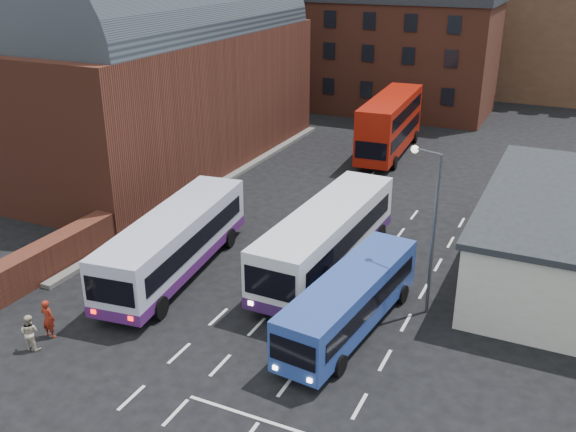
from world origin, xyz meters
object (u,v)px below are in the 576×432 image
at_px(bus_blue, 350,299).
at_px(street_lamp, 430,218).
at_px(bus_white_outbound, 175,239).
at_px(pedestrian_red, 48,319).
at_px(pedestrian_beige, 30,332).
at_px(bus_red_double, 390,124).
at_px(bus_white_inbound, 327,235).

xyz_separation_m(bus_blue, street_lamp, (2.49, 3.11, 3.11)).
bearing_deg(bus_white_outbound, street_lamp, 1.02).
bearing_deg(street_lamp, pedestrian_red, -147.13).
bearing_deg(bus_blue, pedestrian_beige, 37.24).
bearing_deg(bus_red_double, pedestrian_beige, 77.41).
xyz_separation_m(bus_white_outbound, pedestrian_beige, (-1.62, -8.44, -1.12)).
height_order(bus_red_double, pedestrian_red, bus_red_double).
xyz_separation_m(street_lamp, pedestrian_beige, (-14.19, -10.21, -3.89)).
xyz_separation_m(bus_white_inbound, bus_blue, (3.14, -5.04, -0.43)).
distance_m(bus_blue, pedestrian_beige, 13.70).
distance_m(bus_blue, bus_red_double, 27.34).
bearing_deg(bus_white_outbound, bus_blue, -14.59).
bearing_deg(bus_white_outbound, pedestrian_beige, -107.87).
height_order(bus_white_inbound, pedestrian_beige, bus_white_inbound).
bearing_deg(bus_red_double, street_lamp, 107.01).
bearing_deg(street_lamp, bus_red_double, 110.43).
xyz_separation_m(bus_blue, bus_red_double, (-6.25, 26.59, 0.96)).
xyz_separation_m(bus_blue, pedestrian_red, (-11.68, -6.05, -0.69)).
relative_size(pedestrian_red, pedestrian_beige, 1.10).
relative_size(street_lamp, pedestrian_red, 4.31).
bearing_deg(bus_white_outbound, bus_white_inbound, 21.07).
relative_size(bus_white_outbound, bus_white_inbound, 0.97).
height_order(bus_red_double, street_lamp, street_lamp).
xyz_separation_m(bus_blue, pedestrian_beige, (-11.69, -7.10, -0.77)).
bearing_deg(bus_white_inbound, bus_blue, 123.55).
relative_size(bus_white_outbound, bus_red_double, 1.01).
bearing_deg(pedestrian_beige, bus_blue, -159.09).
bearing_deg(pedestrian_red, bus_white_inbound, -128.43).
bearing_deg(pedestrian_beige, bus_white_inbound, -135.51).
bearing_deg(pedestrian_red, pedestrian_beige, 88.62).
xyz_separation_m(pedestrian_red, pedestrian_beige, (-0.01, -1.05, -0.09)).
relative_size(bus_red_double, street_lamp, 1.56).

